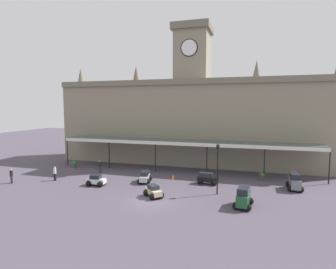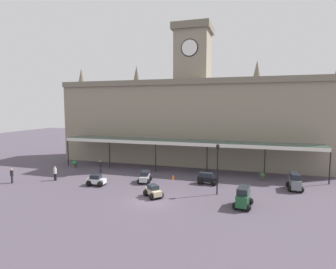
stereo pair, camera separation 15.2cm
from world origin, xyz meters
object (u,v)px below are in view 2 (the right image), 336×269
object	(u,v)px
car_grey_van	(295,182)
car_silver_estate	(145,177)
car_white_sedan	(96,181)
planter_by_canopy	(75,164)
pedestrian_near_entrance	(12,175)
victorian_lamppost	(218,163)
car_green_van	(243,198)
planter_near_kerb	(262,176)
traffic_cone	(173,177)
pedestrian_beside_cars	(100,166)
car_beige_sedan	(153,192)
car_black_estate	(208,179)
pedestrian_crossing_forecourt	(55,173)

from	to	relation	value
car_grey_van	car_silver_estate	bearing A→B (deg)	-173.29
car_white_sedan	planter_by_canopy	distance (m)	10.54
car_silver_estate	pedestrian_near_entrance	xyz separation A→B (m)	(-14.34, -4.71, 0.34)
car_silver_estate	victorian_lamppost	xyz separation A→B (m)	(8.48, -1.98, 2.58)
car_green_van	planter_near_kerb	world-z (taller)	car_green_van
car_green_van	victorian_lamppost	world-z (taller)	victorian_lamppost
car_green_van	traffic_cone	xyz separation A→B (m)	(-8.32, 7.00, -0.52)
pedestrian_beside_cars	victorian_lamppost	world-z (taller)	victorian_lamppost
car_beige_sedan	car_green_van	bearing A→B (deg)	-1.46
victorian_lamppost	traffic_cone	bearing A→B (deg)	143.92
car_beige_sedan	car_black_estate	bearing A→B (deg)	54.51
car_grey_van	car_black_estate	bearing A→B (deg)	-177.07
car_silver_estate	car_black_estate	bearing A→B (deg)	11.49
car_beige_sedan	car_grey_van	size ratio (longest dim) A/B	0.93
car_beige_sedan	traffic_cone	bearing A→B (deg)	89.70
car_white_sedan	planter_near_kerb	distance (m)	19.10
pedestrian_crossing_forecourt	car_black_estate	bearing A→B (deg)	12.12
pedestrian_beside_cars	victorian_lamppost	distance (m)	16.57
car_green_van	pedestrian_beside_cars	xyz separation A→B (m)	(-18.37, 7.35, 0.10)
car_black_estate	pedestrian_beside_cars	distance (m)	14.35
planter_near_kerb	car_white_sedan	bearing A→B (deg)	-156.85
traffic_cone	planter_near_kerb	bearing A→B (deg)	14.15
car_white_sedan	traffic_cone	size ratio (longest dim) A/B	3.67
pedestrian_crossing_forecourt	victorian_lamppost	distance (m)	19.02
car_silver_estate	car_beige_sedan	size ratio (longest dim) A/B	1.07
car_silver_estate	planter_by_canopy	xyz separation A→B (m)	(-12.47, 4.31, -0.07)
pedestrian_near_entrance	victorian_lamppost	size ratio (longest dim) A/B	0.33
car_green_van	car_beige_sedan	world-z (taller)	car_green_van
traffic_cone	planter_near_kerb	xyz separation A→B (m)	(10.17, 2.56, 0.20)
car_white_sedan	car_beige_sedan	size ratio (longest dim) A/B	0.95
car_white_sedan	pedestrian_beside_cars	xyz separation A→B (m)	(-2.65, 5.30, 0.41)
car_silver_estate	car_black_estate	size ratio (longest dim) A/B	1.03
car_white_sedan	pedestrian_crossing_forecourt	size ratio (longest dim) A/B	1.27
pedestrian_crossing_forecourt	victorian_lamppost	size ratio (longest dim) A/B	0.33
pedestrian_near_entrance	planter_by_canopy	world-z (taller)	pedestrian_near_entrance
car_beige_sedan	car_grey_van	xyz separation A→B (m)	(13.33, 6.48, 0.30)
car_white_sedan	car_beige_sedan	distance (m)	7.59
car_white_sedan	victorian_lamppost	distance (m)	13.41
pedestrian_crossing_forecourt	pedestrian_near_entrance	bearing A→B (deg)	-148.67
car_silver_estate	car_beige_sedan	xyz separation A→B (m)	(2.71, -4.59, -0.06)
car_black_estate	pedestrian_beside_cars	size ratio (longest dim) A/B	1.38
victorian_lamppost	planter_near_kerb	world-z (taller)	victorian_lamppost
car_white_sedan	victorian_lamppost	world-z (taller)	victorian_lamppost
car_black_estate	car_silver_estate	bearing A→B (deg)	-168.51
car_black_estate	victorian_lamppost	world-z (taller)	victorian_lamppost
car_white_sedan	car_grey_van	bearing A→B (deg)	12.64
car_white_sedan	pedestrian_crossing_forecourt	world-z (taller)	pedestrian_crossing_forecourt
car_green_van	pedestrian_near_entrance	bearing A→B (deg)	179.78
car_silver_estate	car_grey_van	distance (m)	16.16
planter_by_canopy	car_grey_van	bearing A→B (deg)	-4.86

